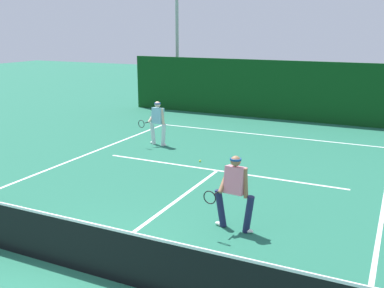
{
  "coord_description": "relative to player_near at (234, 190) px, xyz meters",
  "views": [
    {
      "loc": [
        4.93,
        -5.61,
        4.27
      ],
      "look_at": [
        -0.46,
        5.63,
        1.0
      ],
      "focal_mm": 41.64,
      "sensor_mm": 36.0,
      "label": 1
    }
  ],
  "objects": [
    {
      "name": "light_pole",
      "position": [
        -8.62,
        13.98,
        3.78
      ],
      "size": [
        0.55,
        0.44,
        7.7
      ],
      "color": "#9EA39E",
      "rests_on": "ground_plane"
    },
    {
      "name": "court_line_centre",
      "position": [
        -1.89,
        0.36,
        -0.92
      ],
      "size": [
        0.1,
        6.4,
        0.01
      ],
      "primitive_type": "cube",
      "color": "white",
      "rests_on": "ground_plane"
    },
    {
      "name": "court_line_service",
      "position": [
        -1.89,
        3.66,
        -0.92
      ],
      "size": [
        7.8,
        0.1,
        0.01
      ],
      "primitive_type": "cube",
      "color": "white",
      "rests_on": "ground_plane"
    },
    {
      "name": "court_line_baseline_far",
      "position": [
        -1.89,
        8.82,
        -0.92
      ],
      "size": [
        9.56,
        0.1,
        0.01
      ],
      "primitive_type": "cube",
      "color": "white",
      "rests_on": "ground_plane"
    },
    {
      "name": "back_fence_windscreen",
      "position": [
        -1.89,
        12.29,
        0.47
      ],
      "size": [
        16.53,
        0.12,
        2.79
      ],
      "primitive_type": "cube",
      "color": "#0C3E15",
      "rests_on": "ground_plane"
    },
    {
      "name": "tennis_ball",
      "position": [
        -2.75,
        4.25,
        -0.89
      ],
      "size": [
        0.07,
        0.07,
        0.07
      ],
      "primitive_type": "sphere",
      "color": "#D1E033",
      "rests_on": "ground_plane"
    },
    {
      "name": "player_near",
      "position": [
        0.0,
        0.0,
        0.0
      ],
      "size": [
        0.96,
        0.87,
        1.67
      ],
      "rotation": [
        0.0,
        0.0,
        3.05
      ],
      "color": "#1E234C",
      "rests_on": "ground_plane"
    },
    {
      "name": "tennis_net",
      "position": [
        -1.89,
        -2.84,
        -0.4
      ],
      "size": [
        10.48,
        0.09,
        1.09
      ],
      "color": "#1E4723",
      "rests_on": "ground_plane"
    },
    {
      "name": "ground_plane",
      "position": [
        -1.89,
        -2.84,
        -0.92
      ],
      "size": [
        80.0,
        80.0,
        0.0
      ],
      "primitive_type": "plane",
      "color": "#22674E"
    },
    {
      "name": "player_far",
      "position": [
        -5.09,
        5.57,
        -0.01
      ],
      "size": [
        0.93,
        0.88,
        1.65
      ],
      "rotation": [
        0.0,
        0.0,
        2.96
      ],
      "color": "silver",
      "rests_on": "ground_plane"
    }
  ]
}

